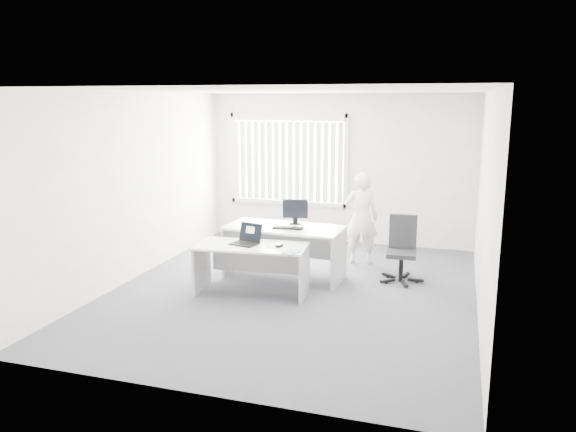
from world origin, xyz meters
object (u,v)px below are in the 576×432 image
(office_chair, at_px, (401,261))
(desk_near, at_px, (252,259))
(desk_far, at_px, (284,241))
(monitor, at_px, (295,212))
(person, at_px, (361,218))
(laptop, at_px, (244,235))

(office_chair, bearing_deg, desk_near, -151.98)
(desk_far, height_order, monitor, monitor)
(person, height_order, monitor, person)
(laptop, bearing_deg, office_chair, 44.32)
(desk_near, height_order, person, person)
(desk_near, distance_m, desk_far, 0.83)
(desk_near, relative_size, desk_far, 0.88)
(desk_far, bearing_deg, desk_near, -102.61)
(office_chair, xyz_separation_m, person, (-0.75, 0.75, 0.46))
(laptop, bearing_deg, desk_near, 15.61)
(desk_near, xyz_separation_m, desk_far, (0.22, 0.80, 0.08))
(desk_near, xyz_separation_m, monitor, (0.33, 1.01, 0.49))
(desk_far, relative_size, office_chair, 1.83)
(office_chair, height_order, monitor, monitor)
(desk_near, distance_m, office_chair, 2.29)
(monitor, bearing_deg, laptop, -125.80)
(desk_near, xyz_separation_m, laptop, (-0.11, -0.00, 0.34))
(monitor, bearing_deg, desk_near, -120.54)
(monitor, bearing_deg, person, 34.73)
(desk_far, relative_size, monitor, 4.64)
(desk_far, height_order, person, person)
(person, relative_size, laptop, 4.25)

